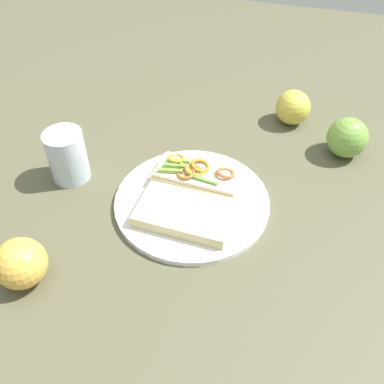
{
  "coord_description": "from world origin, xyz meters",
  "views": [
    {
      "loc": [
        0.15,
        -0.54,
        0.59
      ],
      "look_at": [
        0.0,
        0.0,
        0.03
      ],
      "focal_mm": 40.4,
      "sensor_mm": 36.0,
      "label": 1
    }
  ],
  "objects_px": {
    "plate": "(192,202)",
    "apple_1": "(293,107)",
    "drinking_glass": "(67,156)",
    "apple_0": "(347,138)",
    "bread_slice_side": "(183,213)",
    "apple_2": "(21,263)",
    "sandwich": "(199,177)"
  },
  "relations": [
    {
      "from": "plate",
      "to": "drinking_glass",
      "type": "distance_m",
      "value": 0.26
    },
    {
      "from": "plate",
      "to": "apple_2",
      "type": "height_order",
      "value": "apple_2"
    },
    {
      "from": "sandwich",
      "to": "apple_1",
      "type": "distance_m",
      "value": 0.31
    },
    {
      "from": "sandwich",
      "to": "bread_slice_side",
      "type": "height_order",
      "value": "sandwich"
    },
    {
      "from": "apple_0",
      "to": "apple_1",
      "type": "bearing_deg",
      "value": 144.69
    },
    {
      "from": "apple_1",
      "to": "drinking_glass",
      "type": "bearing_deg",
      "value": -142.52
    },
    {
      "from": "apple_0",
      "to": "sandwich",
      "type": "bearing_deg",
      "value": -145.28
    },
    {
      "from": "sandwich",
      "to": "apple_0",
      "type": "relative_size",
      "value": 2.08
    },
    {
      "from": "bread_slice_side",
      "to": "apple_2",
      "type": "bearing_deg",
      "value": -135.6
    },
    {
      "from": "bread_slice_side",
      "to": "apple_0",
      "type": "height_order",
      "value": "apple_0"
    },
    {
      "from": "apple_2",
      "to": "drinking_glass",
      "type": "relative_size",
      "value": 0.79
    },
    {
      "from": "apple_0",
      "to": "apple_2",
      "type": "height_order",
      "value": "apple_0"
    },
    {
      "from": "plate",
      "to": "apple_1",
      "type": "height_order",
      "value": "apple_1"
    },
    {
      "from": "apple_2",
      "to": "drinking_glass",
      "type": "bearing_deg",
      "value": 100.35
    },
    {
      "from": "apple_0",
      "to": "drinking_glass",
      "type": "height_order",
      "value": "drinking_glass"
    },
    {
      "from": "apple_0",
      "to": "drinking_glass",
      "type": "xyz_separation_m",
      "value": [
        -0.52,
        -0.22,
        0.01
      ]
    },
    {
      "from": "plate",
      "to": "apple_0",
      "type": "height_order",
      "value": "apple_0"
    },
    {
      "from": "plate",
      "to": "bread_slice_side",
      "type": "xyz_separation_m",
      "value": [
        -0.0,
        -0.05,
        0.02
      ]
    },
    {
      "from": "apple_0",
      "to": "apple_2",
      "type": "xyz_separation_m",
      "value": [
        -0.48,
        -0.46,
        -0.0
      ]
    },
    {
      "from": "apple_2",
      "to": "sandwich",
      "type": "bearing_deg",
      "value": 52.96
    },
    {
      "from": "sandwich",
      "to": "apple_0",
      "type": "xyz_separation_m",
      "value": [
        0.27,
        0.18,
        0.01
      ]
    },
    {
      "from": "bread_slice_side",
      "to": "apple_0",
      "type": "bearing_deg",
      "value": 48.09
    },
    {
      "from": "bread_slice_side",
      "to": "drinking_glass",
      "type": "relative_size",
      "value": 1.63
    },
    {
      "from": "apple_0",
      "to": "apple_1",
      "type": "xyz_separation_m",
      "value": [
        -0.12,
        0.09,
        -0.0
      ]
    },
    {
      "from": "bread_slice_side",
      "to": "apple_2",
      "type": "distance_m",
      "value": 0.28
    },
    {
      "from": "apple_0",
      "to": "apple_1",
      "type": "relative_size",
      "value": 1.07
    },
    {
      "from": "sandwich",
      "to": "apple_2",
      "type": "xyz_separation_m",
      "value": [
        -0.21,
        -0.28,
        0.01
      ]
    },
    {
      "from": "bread_slice_side",
      "to": "apple_0",
      "type": "relative_size",
      "value": 2.01
    },
    {
      "from": "apple_2",
      "to": "drinking_glass",
      "type": "distance_m",
      "value": 0.25
    },
    {
      "from": "plate",
      "to": "apple_2",
      "type": "distance_m",
      "value": 0.31
    },
    {
      "from": "apple_0",
      "to": "apple_1",
      "type": "distance_m",
      "value": 0.15
    },
    {
      "from": "sandwich",
      "to": "apple_1",
      "type": "bearing_deg",
      "value": 64.91
    }
  ]
}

